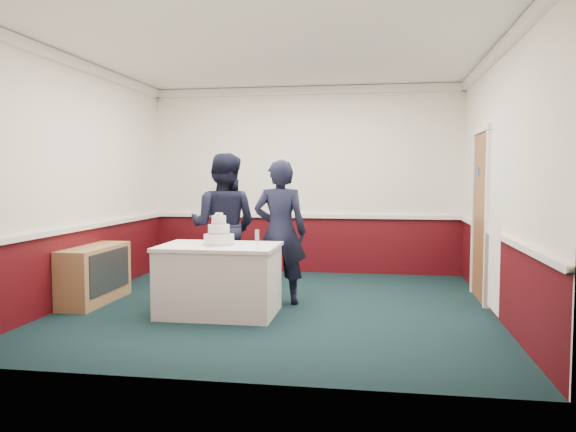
# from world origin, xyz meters

# --- Properties ---
(ground) EXTENTS (5.00, 5.00, 0.00)m
(ground) POSITION_xyz_m (0.00, 0.00, 0.00)
(ground) COLOR black
(ground) RESTS_ON ground
(room_shell) EXTENTS (5.00, 5.00, 3.00)m
(room_shell) POSITION_xyz_m (0.08, 0.61, 1.97)
(room_shell) COLOR white
(room_shell) RESTS_ON ground
(sideboard) EXTENTS (0.41, 1.20, 0.70)m
(sideboard) POSITION_xyz_m (-2.28, -0.12, 0.35)
(sideboard) COLOR tan
(sideboard) RESTS_ON ground
(cake_table) EXTENTS (1.32, 0.92, 0.79)m
(cake_table) POSITION_xyz_m (-0.59, -0.45, 0.40)
(cake_table) COLOR white
(cake_table) RESTS_ON ground
(wedding_cake) EXTENTS (0.35, 0.35, 0.36)m
(wedding_cake) POSITION_xyz_m (-0.59, -0.45, 0.90)
(wedding_cake) COLOR white
(wedding_cake) RESTS_ON cake_table
(cake_knife) EXTENTS (0.05, 0.22, 0.00)m
(cake_knife) POSITION_xyz_m (-0.62, -0.65, 0.79)
(cake_knife) COLOR silver
(cake_knife) RESTS_ON cake_table
(champagne_flute) EXTENTS (0.05, 0.05, 0.21)m
(champagne_flute) POSITION_xyz_m (-0.09, -0.73, 0.93)
(champagne_flute) COLOR silver
(champagne_flute) RESTS_ON cake_table
(person_man) EXTENTS (0.95, 0.77, 1.85)m
(person_man) POSITION_xyz_m (-0.77, 0.37, 0.93)
(person_man) COLOR black
(person_man) RESTS_ON ground
(person_woman) EXTENTS (0.67, 0.46, 1.76)m
(person_woman) POSITION_xyz_m (0.00, 0.18, 0.88)
(person_woman) COLOR black
(person_woman) RESTS_ON ground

